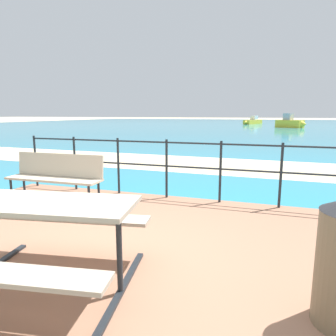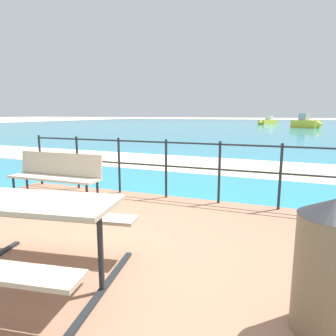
{
  "view_description": "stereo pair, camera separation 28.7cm",
  "coord_description": "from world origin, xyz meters",
  "px_view_note": "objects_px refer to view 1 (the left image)",
  "views": [
    {
      "loc": [
        1.72,
        -2.66,
        1.6
      ],
      "look_at": [
        -0.03,
        2.66,
        0.58
      ],
      "focal_mm": 32.16,
      "sensor_mm": 36.0,
      "label": 1
    },
    {
      "loc": [
        1.99,
        -2.56,
        1.6
      ],
      "look_at": [
        -0.03,
        2.66,
        0.58
      ],
      "focal_mm": 32.16,
      "sensor_mm": 36.0,
      "label": 2
    }
  ],
  "objects_px": {
    "park_bench": "(56,174)",
    "boat_near": "(290,123)",
    "boat_mid": "(253,121)",
    "picnic_table": "(41,224)"
  },
  "relations": [
    {
      "from": "park_bench",
      "to": "boat_near",
      "type": "relative_size",
      "value": 0.49
    },
    {
      "from": "park_bench",
      "to": "boat_near",
      "type": "xyz_separation_m",
      "value": [
        5.83,
        33.44,
        -0.04
      ]
    },
    {
      "from": "boat_mid",
      "to": "park_bench",
      "type": "bearing_deg",
      "value": 19.19
    },
    {
      "from": "park_bench",
      "to": "picnic_table",
      "type": "bearing_deg",
      "value": -55.35
    },
    {
      "from": "picnic_table",
      "to": "park_bench",
      "type": "distance_m",
      "value": 2.68
    },
    {
      "from": "picnic_table",
      "to": "boat_mid",
      "type": "xyz_separation_m",
      "value": [
        -0.44,
        46.8,
        -0.22
      ]
    },
    {
      "from": "park_bench",
      "to": "boat_mid",
      "type": "distance_m",
      "value": 44.64
    },
    {
      "from": "park_bench",
      "to": "boat_near",
      "type": "distance_m",
      "value": 33.95
    },
    {
      "from": "picnic_table",
      "to": "boat_mid",
      "type": "bearing_deg",
      "value": 81.22
    },
    {
      "from": "park_bench",
      "to": "boat_near",
      "type": "bearing_deg",
      "value": 78.96
    }
  ]
}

